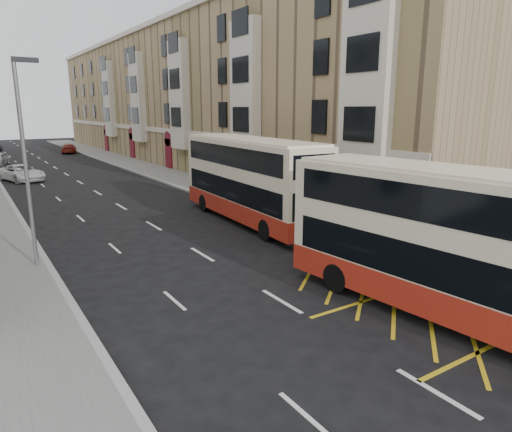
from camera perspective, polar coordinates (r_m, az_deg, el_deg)
ground at (r=12.90m, az=14.14°, el=-16.37°), size 200.00×200.00×0.00m
pavement_right at (r=41.39m, az=-9.06°, el=4.49°), size 4.00×120.00×0.15m
kerb_right at (r=40.63m, az=-11.65°, el=4.22°), size 0.25×120.00×0.15m
kerb_left at (r=38.07m, az=-28.70°, el=2.25°), size 0.25×120.00×0.15m
road_markings at (r=53.52m, az=-23.62°, el=5.45°), size 10.00×110.00×0.01m
terrace_right at (r=57.77m, az=-9.30°, el=14.35°), size 10.75×79.00×15.25m
guard_railing at (r=20.49m, az=14.61°, el=-2.54°), size 0.06×6.56×1.01m
street_lamp_near at (r=19.66m, az=-26.85°, el=7.03°), size 0.93×0.18×8.00m
double_decker_front at (r=14.73m, az=24.14°, el=-3.50°), size 3.67×11.70×4.59m
double_decker_rear at (r=25.57m, az=-0.72°, el=4.52°), size 3.35×11.92×4.70m
pedestrian_mid at (r=20.35m, az=22.85°, el=-2.71°), size 0.97×0.80×1.81m
pedestrian_far at (r=19.38m, az=23.75°, el=-3.67°), size 1.03×0.46×1.74m
white_van at (r=45.63m, az=-27.28°, el=4.81°), size 3.91×5.69×1.45m
car_red at (r=71.54m, az=-22.35°, el=7.80°), size 2.90×4.87×1.32m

